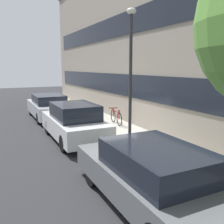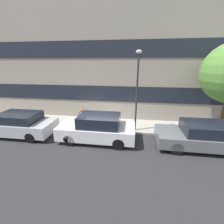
{
  "view_description": "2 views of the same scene",
  "coord_description": "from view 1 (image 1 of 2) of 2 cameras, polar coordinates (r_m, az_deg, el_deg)",
  "views": [
    {
      "loc": [
        9.44,
        -3.94,
        2.9
      ],
      "look_at": [
        0.29,
        0.52,
        1.06
      ],
      "focal_mm": 40.0,
      "sensor_mm": 36.0,
      "label": 1
    },
    {
      "loc": [
        1.9,
        -8.31,
        4.13
      ],
      "look_at": [
        0.69,
        0.03,
        1.34
      ],
      "focal_mm": 24.0,
      "sensor_mm": 36.0,
      "label": 2
    }
  ],
  "objects": [
    {
      "name": "parked_car_silver",
      "position": [
        14.65,
        -14.3,
        1.23
      ],
      "size": [
        4.32,
        1.76,
        1.36
      ],
      "rotation": [
        0.0,
        0.0,
        3.14
      ],
      "color": "#B2B5BA",
      "rests_on": "ground_plane"
    },
    {
      "name": "rowhouse_facade",
      "position": [
        11.63,
        9.34,
        18.2
      ],
      "size": [
        28.0,
        1.02,
        9.05
      ],
      "color": "gray",
      "rests_on": "ground_plane"
    },
    {
      "name": "fire_hydrant",
      "position": [
        15.78,
        -9.45,
        1.47
      ],
      "size": [
        0.49,
        0.27,
        0.8
      ],
      "color": "gold",
      "rests_on": "sidewalk_strip"
    },
    {
      "name": "sidewalk_strip",
      "position": [
        11.08,
        2.08,
        -4.59
      ],
      "size": [
        28.0,
        2.21,
        0.12
      ],
      "color": "#A8A399",
      "rests_on": "ground_plane"
    },
    {
      "name": "parked_car_grey",
      "position": [
        5.42,
        9.28,
        -14.23
      ],
      "size": [
        4.4,
        1.8,
        1.33
      ],
      "rotation": [
        0.0,
        0.0,
        3.14
      ],
      "color": "slate",
      "rests_on": "ground_plane"
    },
    {
      "name": "parked_car_white",
      "position": [
        10.07,
        -8.66,
        -2.33
      ],
      "size": [
        4.13,
        1.73,
        1.49
      ],
      "rotation": [
        0.0,
        0.0,
        3.14
      ],
      "color": "silver",
      "rests_on": "ground_plane"
    },
    {
      "name": "bicycle",
      "position": [
        12.24,
        0.94,
        -1.03
      ],
      "size": [
        1.56,
        0.44,
        0.76
      ],
      "rotation": [
        0.0,
        0.0,
        3.02
      ],
      "color": "black",
      "rests_on": "sidewalk_strip"
    },
    {
      "name": "ground_plane",
      "position": [
        10.64,
        -3.21,
        -5.58
      ],
      "size": [
        56.0,
        56.0,
        0.0
      ],
      "primitive_type": "plane",
      "color": "#2B2B2D"
    },
    {
      "name": "lamp_post",
      "position": [
        8.5,
        4.28,
        10.84
      ],
      "size": [
        0.32,
        0.32,
        4.66
      ],
      "color": "#2D2D30",
      "rests_on": "sidewalk_strip"
    }
  ]
}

